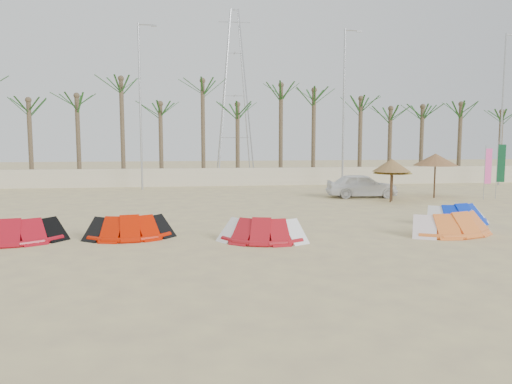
{
  "coord_description": "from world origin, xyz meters",
  "views": [
    {
      "loc": [
        -2.6,
        -14.38,
        3.58
      ],
      "look_at": [
        0.0,
        6.0,
        1.3
      ],
      "focal_mm": 35.0,
      "sensor_mm": 36.0,
      "label": 1
    }
  ],
  "objects": [
    {
      "name": "car",
      "position": [
        7.36,
        14.01,
        0.7
      ],
      "size": [
        4.26,
        1.99,
        1.41
      ],
      "primitive_type": "imported",
      "rotation": [
        0.0,
        0.0,
        1.49
      ],
      "color": "white",
      "rests_on": "ground"
    },
    {
      "name": "parasol_left",
      "position": [
        8.49,
        12.23,
        1.88
      ],
      "size": [
        2.18,
        2.18,
        2.24
      ],
      "color": "#4C331E",
      "rests_on": "ground"
    },
    {
      "name": "kite_red_left",
      "position": [
        -8.75,
        3.45,
        0.42
      ],
      "size": [
        3.67,
        2.07,
        0.9
      ],
      "color": "#A10C1A",
      "rests_on": "ground"
    },
    {
      "name": "parasol_mid",
      "position": [
        8.19,
        11.67,
        2.03
      ],
      "size": [
        2.07,
        2.07,
        2.39
      ],
      "color": "#4C331E",
      "rests_on": "ground"
    },
    {
      "name": "flag_pink",
      "position": [
        14.06,
        12.03,
        1.83
      ],
      "size": [
        0.45,
        0.05,
        3.08
      ],
      "color": "#A5A8AD",
      "rests_on": "ground"
    },
    {
      "name": "parasol_right",
      "position": [
        11.49,
        13.18,
        2.25
      ],
      "size": [
        2.55,
        2.55,
        2.61
      ],
      "color": "#4C331E",
      "rests_on": "ground"
    },
    {
      "name": "ground",
      "position": [
        0.0,
        0.0,
        0.0
      ],
      "size": [
        120.0,
        120.0,
        0.0
      ],
      "primitive_type": "plane",
      "color": "#E0CD84",
      "rests_on": "ground"
    },
    {
      "name": "lamp_d",
      "position": [
        20.04,
        20.0,
        5.77
      ],
      "size": [
        1.25,
        0.14,
        11.0
      ],
      "color": "#A5A8AD",
      "rests_on": "ground"
    },
    {
      "name": "lamp_b",
      "position": [
        -5.96,
        20.0,
        5.77
      ],
      "size": [
        1.25,
        0.14,
        11.0
      ],
      "color": "#A5A8AD",
      "rests_on": "ground"
    },
    {
      "name": "kite_red_mid",
      "position": [
        -4.83,
        3.64,
        0.42
      ],
      "size": [
        3.18,
        1.89,
        0.9
      ],
      "color": "#C31700",
      "rests_on": "ground"
    },
    {
      "name": "pylon",
      "position": [
        1.0,
        28.0,
        0.0
      ],
      "size": [
        3.0,
        3.0,
        14.0
      ],
      "primitive_type": null,
      "color": "#A5A8AD",
      "rests_on": "ground"
    },
    {
      "name": "kite_orange",
      "position": [
        6.91,
        2.97,
        0.42
      ],
      "size": [
        3.88,
        2.45,
        0.9
      ],
      "color": "orange",
      "rests_on": "ground"
    },
    {
      "name": "kite_blue",
      "position": [
        8.24,
        4.96,
        0.42
      ],
      "size": [
        3.24,
        2.09,
        0.9
      ],
      "color": "#092DC9",
      "rests_on": "ground"
    },
    {
      "name": "flag_green",
      "position": [
        14.98,
        12.32,
        1.97
      ],
      "size": [
        0.44,
        0.19,
        3.32
      ],
      "color": "#A5A8AD",
      "rests_on": "ground"
    },
    {
      "name": "palm_line",
      "position": [
        0.67,
        23.5,
        6.44
      ],
      "size": [
        52.0,
        4.0,
        7.7
      ],
      "color": "brown",
      "rests_on": "ground"
    },
    {
      "name": "lamp_c",
      "position": [
        8.04,
        20.0,
        5.77
      ],
      "size": [
        1.25,
        0.14,
        11.0
      ],
      "color": "#A5A8AD",
      "rests_on": "ground"
    },
    {
      "name": "boundary_wall",
      "position": [
        0.0,
        22.0,
        0.65
      ],
      "size": [
        60.0,
        0.3,
        1.3
      ],
      "primitive_type": "cube",
      "color": "beige",
      "rests_on": "ground"
    },
    {
      "name": "kite_red_right",
      "position": [
        -0.28,
        2.47,
        0.42
      ],
      "size": [
        3.25,
        2.14,
        0.9
      ],
      "color": "#AE121B",
      "rests_on": "ground"
    }
  ]
}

